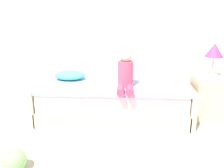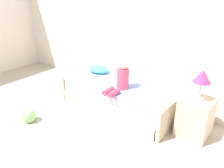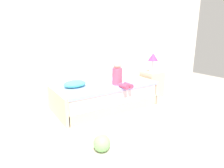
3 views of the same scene
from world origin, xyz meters
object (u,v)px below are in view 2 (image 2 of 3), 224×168
at_px(nightstand, 195,118).
at_px(pillow, 98,69).
at_px(bed, 121,95).
at_px(table_lamp, 202,78).
at_px(child_figure, 121,78).
at_px(toy_ball, 29,116).

relative_size(nightstand, pillow, 1.36).
height_order(bed, table_lamp, table_lamp).
bearing_deg(table_lamp, pillow, 177.82).
height_order(child_figure, pillow, child_figure).
bearing_deg(bed, table_lamp, 1.04).
bearing_deg(child_figure, table_lamp, 12.11).
bearing_deg(toy_ball, pillow, 80.81).
bearing_deg(nightstand, child_figure, -167.89).
distance_m(child_figure, pillow, 0.88).
distance_m(nightstand, table_lamp, 0.64).
xyz_separation_m(table_lamp, toy_ball, (-2.22, -1.37, -0.82)).
relative_size(table_lamp, toy_ball, 1.97).
distance_m(nightstand, toy_ball, 2.61).
bearing_deg(bed, toy_ball, -122.79).
bearing_deg(toy_ball, nightstand, 31.70).
bearing_deg(pillow, toy_ball, -99.19).
height_order(bed, toy_ball, bed).
bearing_deg(bed, child_figure, -53.18).
bearing_deg(child_figure, bed, 126.82).
bearing_deg(table_lamp, child_figure, -167.89).
xyz_separation_m(nightstand, toy_ball, (-2.22, -1.37, -0.19)).
height_order(child_figure, toy_ball, child_figure).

